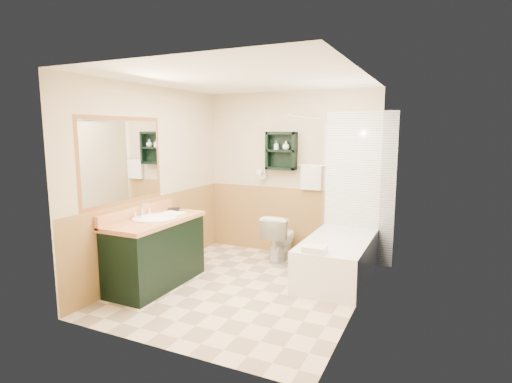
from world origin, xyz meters
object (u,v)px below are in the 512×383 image
Objects in this scene: soap_bottle_b at (286,146)px; bathtub at (338,259)px; soap_bottle_a at (276,148)px; vanity at (156,252)px; toilet at (280,238)px; wall_shelf at (281,151)px; hair_dryer at (263,174)px; vanity_book at (167,203)px.

bathtub is at bearing -34.26° from soap_bottle_b.
soap_bottle_a reaches higher than bathtub.
vanity reaches higher than toilet.
wall_shelf reaches higher than soap_bottle_b.
hair_dryer is at bearing -38.49° from toilet.
wall_shelf is 2.29m from vanity.
soap_bottle_a reaches higher than vanity_book.
wall_shelf is at bearing 147.53° from bathtub.
bathtub is at bearing 157.44° from toilet.
soap_bottle_b is (-0.95, 0.65, 1.36)m from bathtub.
vanity_book is 1.87m from soap_bottle_b.
toilet is 1.31m from soap_bottle_b.
soap_bottle_b is at bearing 61.23° from vanity.
vanity_book is 1.68× the size of soap_bottle_a.
toilet is at bearing -57.35° from soap_bottle_a.
soap_bottle_b is (1.13, 1.31, 0.70)m from vanity_book.
soap_bottle_a is (-0.18, 0.29, 1.26)m from toilet.
bathtub is 7.24× the size of vanity_book.
toilet is (-0.91, 0.36, 0.08)m from bathtub.
toilet is at bearing 158.42° from bathtub.
wall_shelf is 2.29× the size of hair_dryer.
bathtub is 2.22× the size of toilet.
soap_bottle_a reaches higher than hair_dryer.
toilet is at bearing -37.51° from hair_dryer.
soap_bottle_a is 0.15m from soap_bottle_b.
bathtub is 1.78m from soap_bottle_b.
vanity is 10.37× the size of soap_bottle_a.
vanity is 6.19× the size of vanity_book.
hair_dryer is 0.46m from soap_bottle_a.
soap_bottle_b is (0.07, -0.01, 0.06)m from wall_shelf.
soap_bottle_b is at bearing 0.00° from soap_bottle_a.
bathtub is at bearing -27.07° from hair_dryer.
toilet is (0.11, -0.29, -1.22)m from wall_shelf.
wall_shelf is at bearing 3.99° from soap_bottle_a.
soap_bottle_b reaches higher than vanity_book.
bathtub is 11.79× the size of soap_bottle_b.
toilet is at bearing 55.80° from vanity.
bathtub is at bearing -12.81° from vanity_book.
vanity is 2.35m from soap_bottle_b.
wall_shelf is at bearing 20.70° from vanity_book.
bathtub is 1.85m from soap_bottle_a.
toilet is 5.32× the size of soap_bottle_b.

